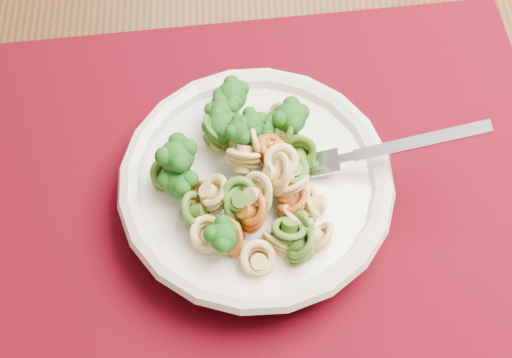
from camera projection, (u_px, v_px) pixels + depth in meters
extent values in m
cube|color=#432416|center=(410.00, 119.00, 1.49)|extent=(4.00, 4.00, 0.01)
cube|color=#543217|center=(230.00, 116.00, 0.69)|extent=(1.69, 1.25, 0.04)
cube|color=#4E030D|center=(278.00, 191.00, 0.63)|extent=(0.54, 0.44, 0.00)
cylinder|color=silver|center=(256.00, 198.00, 0.62)|extent=(0.10, 0.10, 0.01)
cylinder|color=silver|center=(256.00, 189.00, 0.60)|extent=(0.21, 0.21, 0.03)
torus|color=silver|center=(256.00, 182.00, 0.59)|extent=(0.23, 0.23, 0.02)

